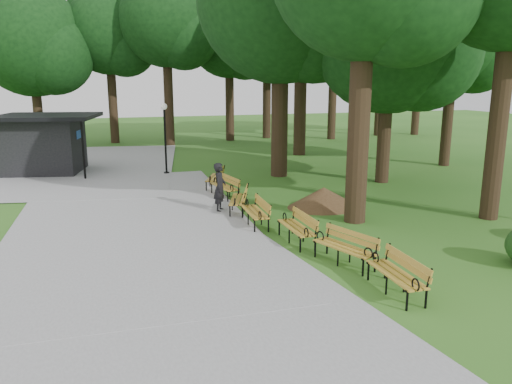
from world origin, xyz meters
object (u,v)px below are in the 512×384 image
object	(u,v)px
dirt_mound	(324,197)
lawn_tree_5	(454,39)
bench_5	(224,187)
lawn_tree_4	(302,16)
bench_2	(296,228)
person	(220,187)
bench_0	(396,275)
bench_4	(238,199)
lamp_post	(165,124)
bench_6	(215,178)
bench_3	(255,212)
kiosk	(43,144)
bench_1	(344,248)
lawn_tree_1	(390,36)

from	to	relation	value
dirt_mound	lawn_tree_5	world-z (taller)	lawn_tree_5
bench_5	lawn_tree_4	xyz separation A→B (m)	(7.33, 9.78, 7.82)
bench_2	bench_5	world-z (taller)	same
person	bench_0	distance (m)	8.24
bench_4	bench_5	bearing A→B (deg)	-160.99
lamp_post	dirt_mound	bearing A→B (deg)	-61.38
lamp_post	dirt_mound	xyz separation A→B (m)	(4.58, -8.40, -2.10)
lawn_tree_4	bench_6	bearing A→B (deg)	-132.80
bench_0	lawn_tree_5	size ratio (longest dim) A/B	0.20
person	bench_3	bearing A→B (deg)	-135.12
kiosk	bench_3	world-z (taller)	kiosk
dirt_mound	lawn_tree_4	world-z (taller)	lawn_tree_4
bench_6	lawn_tree_4	bearing A→B (deg)	160.81
person	bench_1	xyz separation A→B (m)	(1.74, -6.05, -0.44)
dirt_mound	lawn_tree_4	size ratio (longest dim) A/B	0.20
kiosk	lawn_tree_1	size ratio (longest dim) A/B	0.47
kiosk	bench_6	xyz separation A→B (m)	(7.35, -6.12, -1.02)
person	bench_3	xyz separation A→B (m)	(0.64, -2.05, -0.44)
bench_3	lawn_tree_1	world-z (taller)	lawn_tree_1
bench_0	bench_5	world-z (taller)	same
bench_3	lawn_tree_5	size ratio (longest dim) A/B	0.20
person	dirt_mound	distance (m)	3.84
bench_4	lawn_tree_4	bearing A→B (deg)	168.99
bench_4	lawn_tree_1	bearing A→B (deg)	131.89
bench_2	bench_6	distance (m)	8.01
kiosk	lawn_tree_5	distance (m)	21.71
kiosk	bench_1	world-z (taller)	kiosk
lawn_tree_5	bench_1	bearing A→B (deg)	-136.35
bench_6	bench_5	bearing A→B (deg)	21.67
bench_6	lawn_tree_1	xyz separation A→B (m)	(7.58, -1.16, 6.01)
bench_2	lawn_tree_1	bearing A→B (deg)	134.15
bench_1	bench_6	world-z (taller)	same
bench_1	bench_2	size ratio (longest dim) A/B	1.00
lawn_tree_1	lawn_tree_4	bearing A→B (deg)	92.02
bench_4	bench_1	bearing A→B (deg)	31.63
bench_1	lamp_post	bearing A→B (deg)	171.37
lamp_post	bench_3	distance (m)	10.14
kiosk	person	bearing A→B (deg)	-44.46
bench_3	person	bearing A→B (deg)	-159.53
lawn_tree_4	lawn_tree_5	size ratio (longest dim) A/B	1.22
bench_0	bench_4	size ratio (longest dim) A/B	1.00
lawn_tree_5	bench_6	bearing A→B (deg)	-172.59
bench_0	lawn_tree_5	world-z (taller)	lawn_tree_5
lawn_tree_1	bench_0	bearing A→B (deg)	-120.51
bench_0	bench_1	bearing A→B (deg)	-170.35
lamp_post	lawn_tree_5	bearing A→B (deg)	-8.15
kiosk	bench_4	xyz separation A→B (m)	(7.22, -10.27, -1.02)
lawn_tree_5	bench_5	bearing A→B (deg)	-164.64
person	lamp_post	distance (m)	7.98
bench_1	bench_3	xyz separation A→B (m)	(-1.10, 4.00, 0.00)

